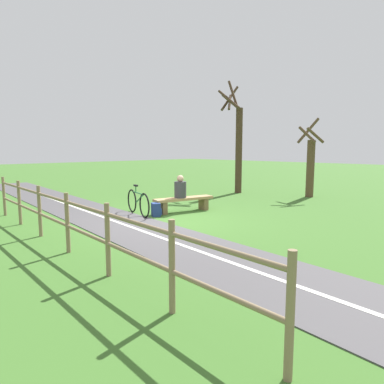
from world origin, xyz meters
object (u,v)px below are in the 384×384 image
Objects in this scene: person_seated at (180,188)px; tree_far_left at (237,142)px; tree_by_path at (310,164)px; bench at (184,202)px; bicycle at (138,202)px; backpack at (156,210)px.

tree_far_left is (-4.99, -1.68, 1.55)m from person_seated.
tree_by_path is at bearing 110.98° from tree_far_left.
tree_by_path is at bearing -178.23° from person_seated.
bench is 1.18× the size of bicycle.
bicycle reaches higher than bench.
tree_far_left reaches higher than person_seated.
bench is 0.45m from person_seated.
tree_far_left reaches higher than backpack.
backpack is at bearing 11.18° from bench.
bench is 6.20m from tree_by_path.
tree_far_left is 1.51× the size of tree_by_path.
person_seated reaches higher than bicycle.
backpack is (-0.26, 0.55, -0.19)m from bicycle.
tree_far_left is at bearing -69.02° from tree_by_path.
bench is 5.11× the size of backpack.
tree_far_left is 3.26m from tree_by_path.
person_seated is 1.12m from backpack.
tree_by_path is (-5.99, 1.21, 1.05)m from bench.
bicycle is (1.23, -0.56, -0.37)m from person_seated.
tree_by_path is at bearing 169.98° from backpack.
tree_by_path is (-6.11, 1.24, 0.62)m from person_seated.
bench is 1.47m from bicycle.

